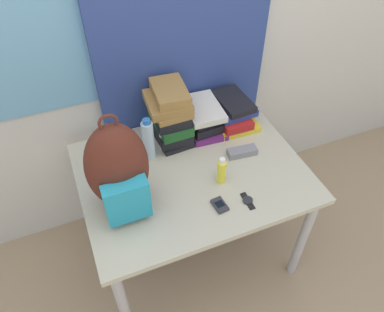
{
  "coord_description": "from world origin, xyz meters",
  "views": [
    {
      "loc": [
        -0.47,
        -0.74,
        2.04
      ],
      "look_at": [
        0.0,
        0.42,
        0.8
      ],
      "focal_mm": 35.0,
      "sensor_mm": 36.0,
      "label": 1
    }
  ],
  "objects_px": {
    "backpack": "(118,170)",
    "book_stack_right": "(232,112)",
    "water_bottle": "(148,140)",
    "wristwatch": "(248,201)",
    "sunscreen_bottle": "(221,171)",
    "book_stack_left": "(170,115)",
    "sunglasses_case": "(242,152)",
    "book_stack_center": "(204,117)",
    "cell_phone": "(220,205)",
    "sports_bottle": "(166,130)"
  },
  "relations": [
    {
      "from": "backpack",
      "to": "book_stack_right",
      "type": "relative_size",
      "value": 1.8
    },
    {
      "from": "backpack",
      "to": "water_bottle",
      "type": "height_order",
      "value": "backpack"
    },
    {
      "from": "book_stack_right",
      "to": "wristwatch",
      "type": "bearing_deg",
      "value": -108.64
    },
    {
      "from": "backpack",
      "to": "sunscreen_bottle",
      "type": "height_order",
      "value": "backpack"
    },
    {
      "from": "backpack",
      "to": "wristwatch",
      "type": "height_order",
      "value": "backpack"
    },
    {
      "from": "book_stack_left",
      "to": "water_bottle",
      "type": "distance_m",
      "value": 0.18
    },
    {
      "from": "water_bottle",
      "to": "sunglasses_case",
      "type": "xyz_separation_m",
      "value": [
        0.44,
        -0.16,
        -0.1
      ]
    },
    {
      "from": "water_bottle",
      "to": "sunscreen_bottle",
      "type": "height_order",
      "value": "water_bottle"
    },
    {
      "from": "backpack",
      "to": "book_stack_center",
      "type": "bearing_deg",
      "value": 32.39
    },
    {
      "from": "book_stack_left",
      "to": "wristwatch",
      "type": "height_order",
      "value": "book_stack_left"
    },
    {
      "from": "book_stack_left",
      "to": "cell_phone",
      "type": "xyz_separation_m",
      "value": [
        0.04,
        -0.52,
        -0.14
      ]
    },
    {
      "from": "book_stack_right",
      "to": "backpack",
      "type": "bearing_deg",
      "value": -154.49
    },
    {
      "from": "book_stack_left",
      "to": "book_stack_center",
      "type": "relative_size",
      "value": 1.13
    },
    {
      "from": "water_bottle",
      "to": "sunscreen_bottle",
      "type": "relative_size",
      "value": 1.64
    },
    {
      "from": "book_stack_center",
      "to": "wristwatch",
      "type": "xyz_separation_m",
      "value": [
        -0.01,
        -0.54,
        -0.07
      ]
    },
    {
      "from": "backpack",
      "to": "sunscreen_bottle",
      "type": "xyz_separation_m",
      "value": [
        0.46,
        -0.04,
        -0.15
      ]
    },
    {
      "from": "cell_phone",
      "to": "water_bottle",
      "type": "bearing_deg",
      "value": 114.64
    },
    {
      "from": "cell_phone",
      "to": "sunglasses_case",
      "type": "height_order",
      "value": "sunglasses_case"
    },
    {
      "from": "water_bottle",
      "to": "cell_phone",
      "type": "xyz_separation_m",
      "value": [
        0.19,
        -0.42,
        -0.11
      ]
    },
    {
      "from": "book_stack_left",
      "to": "book_stack_center",
      "type": "distance_m",
      "value": 0.2
    },
    {
      "from": "backpack",
      "to": "wristwatch",
      "type": "relative_size",
      "value": 4.94
    },
    {
      "from": "backpack",
      "to": "sports_bottle",
      "type": "height_order",
      "value": "backpack"
    },
    {
      "from": "sports_bottle",
      "to": "book_stack_right",
      "type": "bearing_deg",
      "value": 8.47
    },
    {
      "from": "cell_phone",
      "to": "wristwatch",
      "type": "distance_m",
      "value": 0.13
    },
    {
      "from": "book_stack_left",
      "to": "wristwatch",
      "type": "bearing_deg",
      "value": -72.09
    },
    {
      "from": "backpack",
      "to": "book_stack_left",
      "type": "bearing_deg",
      "value": 44.35
    },
    {
      "from": "book_stack_right",
      "to": "wristwatch",
      "type": "height_order",
      "value": "book_stack_right"
    },
    {
      "from": "book_stack_left",
      "to": "sports_bottle",
      "type": "xyz_separation_m",
      "value": [
        -0.04,
        -0.06,
        -0.04
      ]
    },
    {
      "from": "book_stack_left",
      "to": "water_bottle",
      "type": "height_order",
      "value": "book_stack_left"
    },
    {
      "from": "book_stack_left",
      "to": "book_stack_right",
      "type": "xyz_separation_m",
      "value": [
        0.36,
        -0.0,
        -0.08
      ]
    },
    {
      "from": "sunscreen_bottle",
      "to": "cell_phone",
      "type": "height_order",
      "value": "sunscreen_bottle"
    },
    {
      "from": "book_stack_center",
      "to": "sunscreen_bottle",
      "type": "bearing_deg",
      "value": -101.05
    },
    {
      "from": "sunglasses_case",
      "to": "wristwatch",
      "type": "relative_size",
      "value": 1.53
    },
    {
      "from": "book_stack_right",
      "to": "sunglasses_case",
      "type": "xyz_separation_m",
      "value": [
        -0.06,
        -0.26,
        -0.05
      ]
    },
    {
      "from": "water_bottle",
      "to": "book_stack_left",
      "type": "bearing_deg",
      "value": 33.32
    },
    {
      "from": "book_stack_center",
      "to": "sunscreen_bottle",
      "type": "relative_size",
      "value": 1.89
    },
    {
      "from": "book_stack_center",
      "to": "sunglasses_case",
      "type": "height_order",
      "value": "book_stack_center"
    },
    {
      "from": "wristwatch",
      "to": "backpack",
      "type": "bearing_deg",
      "value": 158.62
    },
    {
      "from": "sunscreen_bottle",
      "to": "book_stack_right",
      "type": "bearing_deg",
      "value": 57.43
    },
    {
      "from": "backpack",
      "to": "sunscreen_bottle",
      "type": "relative_size",
      "value": 3.4
    },
    {
      "from": "book_stack_center",
      "to": "cell_phone",
      "type": "xyz_separation_m",
      "value": [
        -0.14,
        -0.52,
        -0.07
      ]
    },
    {
      "from": "sunglasses_case",
      "to": "backpack",
      "type": "bearing_deg",
      "value": -172.99
    },
    {
      "from": "sunscreen_bottle",
      "to": "water_bottle",
      "type": "bearing_deg",
      "value": 132.87
    },
    {
      "from": "water_bottle",
      "to": "backpack",
      "type": "bearing_deg",
      "value": -129.36
    },
    {
      "from": "sunglasses_case",
      "to": "water_bottle",
      "type": "bearing_deg",
      "value": 159.87
    },
    {
      "from": "book_stack_left",
      "to": "water_bottle",
      "type": "relative_size",
      "value": 1.3
    },
    {
      "from": "water_bottle",
      "to": "sunscreen_bottle",
      "type": "bearing_deg",
      "value": -47.13
    },
    {
      "from": "water_bottle",
      "to": "sunglasses_case",
      "type": "relative_size",
      "value": 1.55
    },
    {
      "from": "sports_bottle",
      "to": "sunscreen_bottle",
      "type": "distance_m",
      "value": 0.36
    },
    {
      "from": "book_stack_left",
      "to": "water_bottle",
      "type": "xyz_separation_m",
      "value": [
        -0.15,
        -0.1,
        -0.04
      ]
    }
  ]
}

